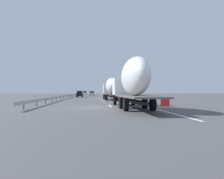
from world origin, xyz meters
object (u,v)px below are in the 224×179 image
truck_lead (111,87)px  car_black_suv (80,94)px  car_silver_hatch (92,93)px  truck_trailing (132,81)px  car_white_van (85,93)px  road_sign (117,89)px

truck_lead → car_black_suv: bearing=20.7°
truck_lead → car_silver_hatch: bearing=5.6°
truck_trailing → car_white_van: size_ratio=3.34×
car_black_suv → car_white_van: bearing=-0.1°
truck_trailing → car_black_suv: size_ratio=2.92×
truck_trailing → car_silver_hatch: bearing=3.6°
road_sign → car_white_van: bearing=12.2°
car_black_suv → car_silver_hatch: size_ratio=1.14×
truck_trailing → car_white_van: 81.12m
truck_lead → truck_trailing: truck_trailing is taller
car_silver_hatch → road_sign: 23.84m
car_white_van → car_black_suv: (-42.27, 0.10, -0.03)m
truck_trailing → road_sign: (34.09, -3.10, -0.27)m
car_black_suv → car_silver_hatch: car_black_suv is taller
car_white_van → car_black_suv: 42.27m
car_white_van → car_silver_hatch: size_ratio=0.99×
car_white_van → road_sign: 47.80m
truck_lead → road_sign: bearing=-12.3°
truck_trailing → car_black_suv: (38.54, 7.07, -1.64)m
truck_lead → truck_trailing: 19.86m
car_black_suv → car_silver_hatch: bearing=-10.6°
truck_lead → car_white_van: truck_lead is taller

